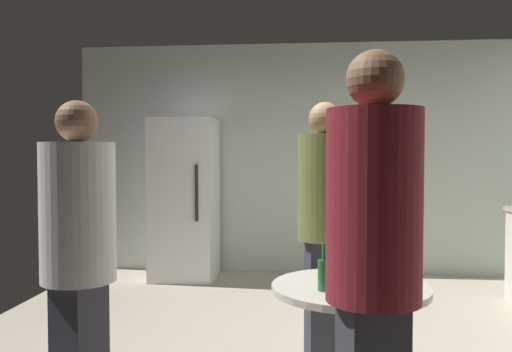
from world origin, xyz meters
The scene contains 11 objects.
wall_back centered at (0.00, 2.63, 1.35)m, with size 5.32×0.06×2.70m, color beige.
refrigerator centered at (-1.31, 2.20, 0.90)m, with size 0.70×0.68×1.80m.
foreground_table centered at (0.28, -0.94, 0.63)m, with size 0.80×0.80×0.73m.
beer_bottle_amber centered at (0.51, -0.81, 0.82)m, with size 0.06×0.06×0.23m.
beer_bottle_brown centered at (0.44, -0.70, 0.82)m, with size 0.06×0.06×0.23m.
beer_bottle_green centered at (0.14, -1.07, 0.82)m, with size 0.06×0.06×0.23m.
beer_bottle_clear centered at (0.29, -0.76, 0.82)m, with size 0.06×0.06×0.23m.
plastic_cup_red centered at (0.38, -1.06, 0.79)m, with size 0.08×0.08×0.11m, color red.
person_in_maroon_shirt centered at (0.29, -1.71, 1.04)m, with size 0.43×0.43×1.76m.
person_in_olive_shirt centered at (0.17, -0.25, 1.01)m, with size 0.41×0.41×1.73m.
person_in_white_shirt centered at (-0.99, -1.29, 0.96)m, with size 0.42×0.42×1.64m.
Camera 1 is at (0.05, -3.61, 1.39)m, focal length 36.90 mm.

